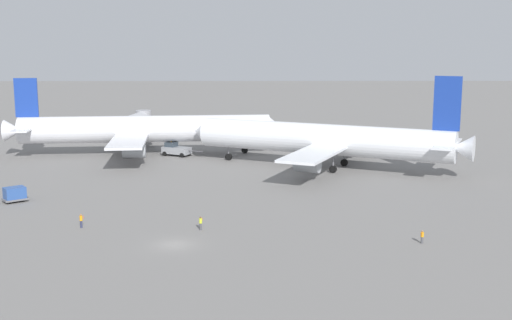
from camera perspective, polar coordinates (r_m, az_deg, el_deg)
The scene contains 9 objects.
ground_plane at distance 74.91m, azimuth -7.13°, elevation -7.35°, with size 600.00×600.00×0.00m, color slate.
airliner_at_gate_left at distance 132.52m, azimuth -9.79°, elevation 2.65°, with size 55.08×40.17×15.52m.
airliner_being_pushed at distance 117.54m, azimuth 5.96°, elevation 1.78°, with size 49.28×38.56×17.01m.
pushback_tug at distance 131.23m, azimuth -7.01°, elevation 0.92°, with size 8.52×5.19×2.98m.
gse_container_dolly_flat at distance 99.27m, azimuth -20.33°, elevation -2.79°, with size 3.88×3.68×2.15m.
ground_crew_marshaller_foreground at distance 83.40m, azimuth -15.03°, elevation -5.12°, with size 0.50×0.36×1.76m.
ground_crew_wing_walker_right at distance 76.90m, azimuth 14.31°, elevation -6.50°, with size 0.36×0.48×1.54m.
ground_crew_ramp_agent_by_cones at distance 79.84m, azimuth -4.86°, elevation -5.50°, with size 0.38×0.45×1.72m.
jet_bridge at distance 159.65m, azimuth -10.38°, elevation 3.45°, with size 5.67×16.88×5.63m.
Camera 1 is at (8.45, -70.87, 22.76)m, focal length 45.80 mm.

